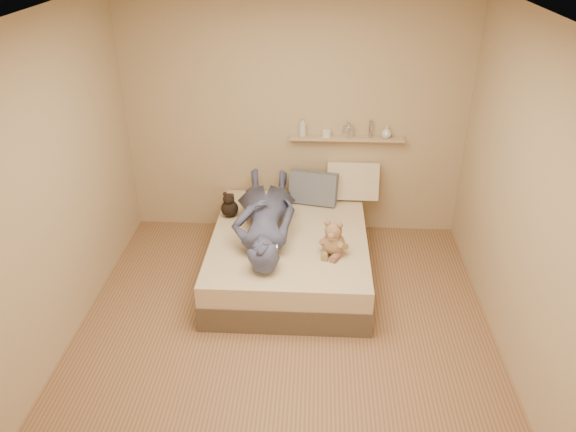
# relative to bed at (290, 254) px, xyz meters

# --- Properties ---
(room) EXTENTS (3.80, 3.80, 3.80)m
(room) POSITION_rel_bed_xyz_m (0.00, -0.93, 1.08)
(room) COLOR #966E4D
(room) RESTS_ON ground
(bed) EXTENTS (1.50, 1.90, 0.45)m
(bed) POSITION_rel_bed_xyz_m (0.00, 0.00, 0.00)
(bed) COLOR brown
(bed) RESTS_ON floor
(game_console) EXTENTS (0.19, 0.09, 0.06)m
(game_console) POSITION_rel_bed_xyz_m (-0.17, -0.56, 0.39)
(game_console) COLOR silver
(game_console) RESTS_ON bed
(teddy_bear) EXTENTS (0.27, 0.28, 0.35)m
(teddy_bear) POSITION_rel_bed_xyz_m (0.41, -0.34, 0.37)
(teddy_bear) COLOR #A17658
(teddy_bear) RESTS_ON bed
(dark_plush) EXTENTS (0.18, 0.18, 0.27)m
(dark_plush) POSITION_rel_bed_xyz_m (-0.63, 0.33, 0.34)
(dark_plush) COLOR black
(dark_plush) RESTS_ON bed
(pillow_cream) EXTENTS (0.55, 0.28, 0.43)m
(pillow_cream) POSITION_rel_bed_xyz_m (0.64, 0.83, 0.43)
(pillow_cream) COLOR beige
(pillow_cream) RESTS_ON bed
(pillow_grey) EXTENTS (0.53, 0.31, 0.36)m
(pillow_grey) POSITION_rel_bed_xyz_m (0.22, 0.69, 0.40)
(pillow_grey) COLOR slate
(pillow_grey) RESTS_ON bed
(person) EXTENTS (0.68, 1.66, 0.39)m
(person) POSITION_rel_bed_xyz_m (-0.24, 0.03, 0.42)
(person) COLOR #464D6E
(person) RESTS_ON bed
(wall_shelf) EXTENTS (1.20, 0.12, 0.03)m
(wall_shelf) POSITION_rel_bed_xyz_m (0.55, 0.91, 0.88)
(wall_shelf) COLOR tan
(wall_shelf) RESTS_ON wall_back
(shelf_bottles) EXTENTS (0.99, 0.14, 0.20)m
(shelf_bottles) POSITION_rel_bed_xyz_m (0.53, 0.91, 0.97)
(shelf_bottles) COLOR silver
(shelf_bottles) RESTS_ON wall_shelf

